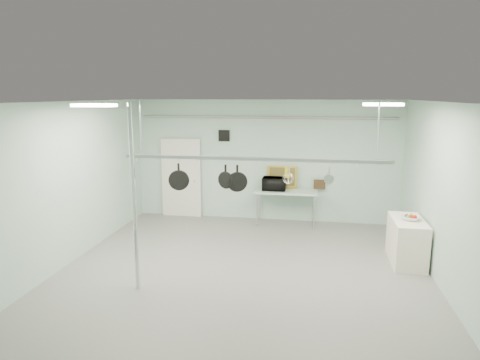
% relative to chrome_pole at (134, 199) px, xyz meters
% --- Properties ---
extents(floor, '(8.00, 8.00, 0.00)m').
position_rel_chrome_pole_xyz_m(floor, '(1.70, 0.60, -1.60)').
color(floor, gray).
rests_on(floor, ground).
extents(ceiling, '(7.00, 8.00, 0.02)m').
position_rel_chrome_pole_xyz_m(ceiling, '(1.70, 0.60, 1.59)').
color(ceiling, silver).
rests_on(ceiling, back_wall).
extents(back_wall, '(7.00, 0.02, 3.20)m').
position_rel_chrome_pole_xyz_m(back_wall, '(1.70, 4.59, 0.00)').
color(back_wall, '#AED1C3').
rests_on(back_wall, floor).
extents(right_wall, '(0.02, 8.00, 3.20)m').
position_rel_chrome_pole_xyz_m(right_wall, '(5.19, 0.60, 0.00)').
color(right_wall, '#AED1C3').
rests_on(right_wall, floor).
extents(door, '(1.10, 0.10, 2.20)m').
position_rel_chrome_pole_xyz_m(door, '(-0.60, 4.54, -0.55)').
color(door, silver).
rests_on(door, floor).
extents(wall_vent, '(0.30, 0.04, 0.30)m').
position_rel_chrome_pole_xyz_m(wall_vent, '(0.60, 4.57, 0.65)').
color(wall_vent, black).
rests_on(wall_vent, back_wall).
extents(conduit_pipe, '(6.60, 0.07, 0.07)m').
position_rel_chrome_pole_xyz_m(conduit_pipe, '(1.70, 4.50, 1.15)').
color(conduit_pipe, gray).
rests_on(conduit_pipe, back_wall).
extents(chrome_pole, '(0.08, 0.08, 3.20)m').
position_rel_chrome_pole_xyz_m(chrome_pole, '(0.00, 0.00, 0.00)').
color(chrome_pole, silver).
rests_on(chrome_pole, floor).
extents(prep_table, '(1.60, 0.70, 0.91)m').
position_rel_chrome_pole_xyz_m(prep_table, '(2.30, 4.20, -0.77)').
color(prep_table, '#AECCBA').
rests_on(prep_table, floor).
extents(side_cabinet, '(0.60, 1.20, 0.90)m').
position_rel_chrome_pole_xyz_m(side_cabinet, '(4.85, 2.00, -1.15)').
color(side_cabinet, white).
rests_on(side_cabinet, floor).
extents(pot_rack, '(4.80, 0.06, 1.00)m').
position_rel_chrome_pole_xyz_m(pot_rack, '(1.90, 0.90, 0.63)').
color(pot_rack, '#B7B7BC').
rests_on(pot_rack, ceiling).
extents(light_panel_left, '(0.65, 0.30, 0.05)m').
position_rel_chrome_pole_xyz_m(light_panel_left, '(-0.50, -0.20, 1.56)').
color(light_panel_left, white).
rests_on(light_panel_left, ceiling).
extents(light_panel_right, '(0.65, 0.30, 0.05)m').
position_rel_chrome_pole_xyz_m(light_panel_right, '(4.10, 1.20, 1.56)').
color(light_panel_right, white).
rests_on(light_panel_right, ceiling).
extents(microwave, '(0.60, 0.41, 0.33)m').
position_rel_chrome_pole_xyz_m(microwave, '(1.99, 4.18, -0.53)').
color(microwave, black).
rests_on(microwave, prep_table).
extents(coffee_canister, '(0.20, 0.20, 0.21)m').
position_rel_chrome_pole_xyz_m(coffee_canister, '(2.19, 4.15, -0.59)').
color(coffee_canister, silver).
rests_on(coffee_canister, prep_table).
extents(painting_large, '(0.78, 0.15, 0.58)m').
position_rel_chrome_pole_xyz_m(painting_large, '(2.17, 4.50, -0.41)').
color(painting_large, gold).
rests_on(painting_large, prep_table).
extents(painting_small, '(0.30, 0.08, 0.25)m').
position_rel_chrome_pole_xyz_m(painting_small, '(3.14, 4.50, -0.57)').
color(painting_small, '#362412').
rests_on(painting_small, prep_table).
extents(fruit_bowl, '(0.47, 0.47, 0.09)m').
position_rel_chrome_pole_xyz_m(fruit_bowl, '(4.88, 1.96, -0.66)').
color(fruit_bowl, white).
rests_on(fruit_bowl, side_cabinet).
extents(skillet_left, '(0.38, 0.14, 0.51)m').
position_rel_chrome_pole_xyz_m(skillet_left, '(0.50, 0.90, 0.23)').
color(skillet_left, black).
rests_on(skillet_left, pot_rack).
extents(skillet_mid, '(0.32, 0.17, 0.44)m').
position_rel_chrome_pole_xyz_m(skillet_mid, '(1.39, 0.90, 0.26)').
color(skillet_mid, black).
rests_on(skillet_mid, pot_rack).
extents(skillet_right, '(0.37, 0.16, 0.51)m').
position_rel_chrome_pole_xyz_m(skillet_right, '(1.60, 0.90, 0.23)').
color(skillet_right, black).
rests_on(skillet_right, pot_rack).
extents(whisk, '(0.20, 0.20, 0.36)m').
position_rel_chrome_pole_xyz_m(whisk, '(2.52, 0.90, 0.31)').
color(whisk, '#AAAAAE').
rests_on(whisk, pot_rack).
extents(grater, '(0.09, 0.04, 0.22)m').
position_rel_chrome_pole_xyz_m(grater, '(2.50, 0.90, 0.38)').
color(grater, gold).
rests_on(grater, pot_rack).
extents(saucepan, '(0.19, 0.15, 0.31)m').
position_rel_chrome_pole_xyz_m(saucepan, '(3.23, 0.90, 0.33)').
color(saucepan, silver).
rests_on(saucepan, pot_rack).
extents(fruit_cluster, '(0.24, 0.24, 0.09)m').
position_rel_chrome_pole_xyz_m(fruit_cluster, '(4.88, 1.96, -0.62)').
color(fruit_cluster, '#A9170F').
rests_on(fruit_cluster, fruit_bowl).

